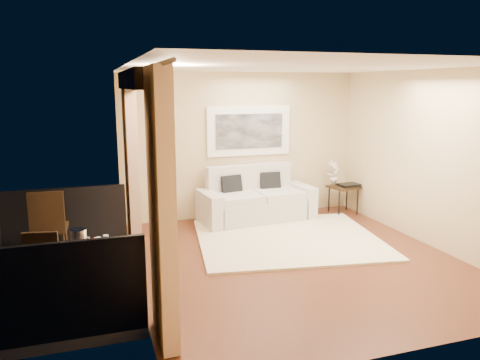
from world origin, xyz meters
TOP-DOWN VIEW (x-y plane):
  - floor at (0.00, 0.00)m, footprint 5.00×5.00m
  - room_shell at (-2.13, 0.00)m, footprint 5.00×6.40m
  - balcony at (-3.31, 0.00)m, footprint 1.81×2.60m
  - curtains at (-2.11, 0.00)m, footprint 0.16×4.80m
  - artwork at (0.14, 2.46)m, footprint 1.62×0.07m
  - rug at (0.26, 0.84)m, footprint 3.21×2.90m
  - sofa at (0.14, 2.09)m, footprint 2.15×1.09m
  - side_table at (1.93, 2.00)m, footprint 0.59×0.59m
  - tray at (2.02, 1.95)m, footprint 0.40×0.31m
  - orchid at (1.79, 2.16)m, footprint 0.32×0.28m
  - bistro_table at (-2.79, -0.58)m, footprint 0.62×0.62m
  - balcony_chair_far at (-3.32, 0.89)m, footprint 0.48×0.48m
  - balcony_chair_near at (-3.31, -0.56)m, footprint 0.44×0.45m
  - ice_bucket at (-2.90, -0.53)m, footprint 0.18×0.18m
  - candle at (-2.71, -0.49)m, footprint 0.06×0.06m
  - vase at (-2.79, -0.79)m, footprint 0.04×0.04m
  - glass_a at (-2.68, -0.64)m, footprint 0.06×0.06m
  - glass_b at (-2.60, -0.59)m, footprint 0.06×0.06m

SIDE VIEW (x-z plane):
  - floor at x=0.00m, z-range 0.00..0.00m
  - rug at x=0.26m, z-range 0.00..0.04m
  - balcony at x=-3.31m, z-range -0.41..0.76m
  - sofa at x=0.14m, z-range -0.15..0.85m
  - side_table at x=1.93m, z-range 0.21..0.75m
  - balcony_chair_near at x=-3.31m, z-range 0.07..0.95m
  - tray at x=2.02m, z-range 0.54..0.59m
  - bistro_table at x=-2.79m, z-range 0.26..0.96m
  - balcony_chair_far at x=-3.32m, z-range 0.09..1.15m
  - candle at x=-2.71m, z-range 0.69..0.76m
  - glass_a at x=-2.68m, z-range 0.69..0.81m
  - glass_b at x=-2.60m, z-range 0.69..0.81m
  - vase at x=-2.79m, z-range 0.69..0.87m
  - orchid at x=1.79m, z-range 0.54..1.04m
  - ice_bucket at x=-2.90m, z-range 0.69..0.89m
  - curtains at x=-2.11m, z-range 0.02..2.66m
  - artwork at x=0.14m, z-range 1.16..2.08m
  - room_shell at x=-2.13m, z-range 0.02..5.02m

